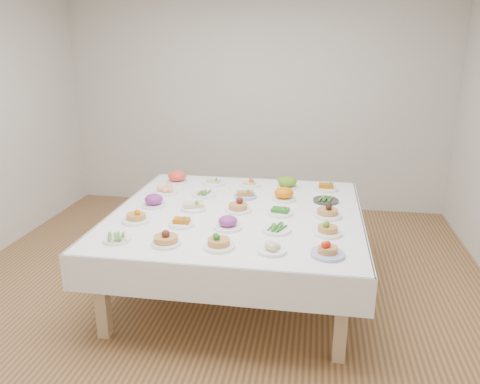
% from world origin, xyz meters
% --- Properties ---
extents(room_envelope, '(5.02, 5.02, 2.81)m').
position_xyz_m(room_envelope, '(0.00, 0.00, 1.83)').
color(room_envelope, olive).
rests_on(room_envelope, ground).
extents(display_table, '(2.13, 2.13, 0.75)m').
position_xyz_m(display_table, '(0.17, 0.13, 0.68)').
color(display_table, white).
rests_on(display_table, ground).
extents(dish_0, '(0.21, 0.20, 0.05)m').
position_xyz_m(dish_0, '(-0.60, -0.63, 0.77)').
color(dish_0, white).
rests_on(dish_0, display_table).
extents(dish_1, '(0.21, 0.21, 0.13)m').
position_xyz_m(dish_1, '(-0.22, -0.64, 0.81)').
color(dish_1, white).
rests_on(dish_1, display_table).
extents(dish_2, '(0.23, 0.23, 0.12)m').
position_xyz_m(dish_2, '(0.17, -0.63, 0.80)').
color(dish_2, white).
rests_on(dish_2, display_table).
extents(dish_3, '(0.20, 0.20, 0.08)m').
position_xyz_m(dish_3, '(0.55, -0.64, 0.78)').
color(dish_3, white).
rests_on(dish_3, display_table).
extents(dish_4, '(0.23, 0.23, 0.13)m').
position_xyz_m(dish_4, '(0.93, -0.64, 0.81)').
color(dish_4, '#4C66B2').
rests_on(dish_4, display_table).
extents(dish_5, '(0.23, 0.23, 0.12)m').
position_xyz_m(dish_5, '(-0.60, -0.24, 0.80)').
color(dish_5, white).
rests_on(dish_5, display_table).
extents(dish_6, '(0.21, 0.21, 0.08)m').
position_xyz_m(dish_6, '(-0.21, -0.26, 0.78)').
color(dish_6, white).
rests_on(dish_6, display_table).
extents(dish_7, '(0.23, 0.23, 0.12)m').
position_xyz_m(dish_7, '(0.16, -0.26, 0.80)').
color(dish_7, white).
rests_on(dish_7, display_table).
extents(dish_8, '(0.22, 0.22, 0.05)m').
position_xyz_m(dish_8, '(0.55, -0.26, 0.77)').
color(dish_8, white).
rests_on(dish_8, display_table).
extents(dish_9, '(0.21, 0.21, 0.11)m').
position_xyz_m(dish_9, '(0.94, -0.26, 0.80)').
color(dish_9, white).
rests_on(dish_9, display_table).
extents(dish_10, '(0.21, 0.21, 0.12)m').
position_xyz_m(dish_10, '(-0.59, 0.14, 0.81)').
color(dish_10, white).
rests_on(dish_10, display_table).
extents(dish_11, '(0.22, 0.22, 0.10)m').
position_xyz_m(dish_11, '(-0.22, 0.12, 0.79)').
color(dish_11, white).
rests_on(dish_11, display_table).
extents(dish_12, '(0.22, 0.22, 0.14)m').
position_xyz_m(dish_12, '(0.18, 0.14, 0.81)').
color(dish_12, white).
rests_on(dish_12, display_table).
extents(dish_13, '(0.23, 0.23, 0.10)m').
position_xyz_m(dish_13, '(0.54, 0.13, 0.79)').
color(dish_13, white).
rests_on(dish_13, display_table).
extents(dish_14, '(0.24, 0.24, 0.14)m').
position_xyz_m(dish_14, '(0.94, 0.13, 0.82)').
color(dish_14, white).
rests_on(dish_14, display_table).
extents(dish_15, '(0.23, 0.23, 0.10)m').
position_xyz_m(dish_15, '(-0.60, 0.51, 0.80)').
color(dish_15, white).
rests_on(dish_15, display_table).
extents(dish_16, '(0.23, 0.23, 0.05)m').
position_xyz_m(dish_16, '(-0.22, 0.51, 0.77)').
color(dish_16, white).
rests_on(dish_16, display_table).
extents(dish_17, '(0.21, 0.21, 0.09)m').
position_xyz_m(dish_17, '(0.18, 0.52, 0.78)').
color(dish_17, '#4C66B2').
rests_on(dish_17, display_table).
extents(dish_18, '(0.26, 0.26, 0.14)m').
position_xyz_m(dish_18, '(0.54, 0.51, 0.82)').
color(dish_18, white).
rests_on(dish_18, display_table).
extents(dish_19, '(0.23, 0.23, 0.05)m').
position_xyz_m(dish_19, '(0.93, 0.52, 0.77)').
color(dish_19, '#2E2C29').
rests_on(dish_19, display_table).
extents(dish_20, '(0.21, 0.21, 0.13)m').
position_xyz_m(dish_20, '(-0.60, 0.90, 0.81)').
color(dish_20, white).
rests_on(dish_20, display_table).
extents(dish_21, '(0.23, 0.23, 0.09)m').
position_xyz_m(dish_21, '(-0.21, 0.90, 0.79)').
color(dish_21, white).
rests_on(dish_21, display_table).
extents(dish_22, '(0.22, 0.22, 0.10)m').
position_xyz_m(dish_22, '(0.17, 0.91, 0.79)').
color(dish_22, white).
rests_on(dish_22, display_table).
extents(dish_23, '(0.24, 0.24, 0.13)m').
position_xyz_m(dish_23, '(0.55, 0.90, 0.82)').
color(dish_23, white).
rests_on(dish_23, display_table).
extents(dish_24, '(0.23, 0.23, 0.10)m').
position_xyz_m(dish_24, '(0.94, 0.89, 0.79)').
color(dish_24, white).
rests_on(dish_24, display_table).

